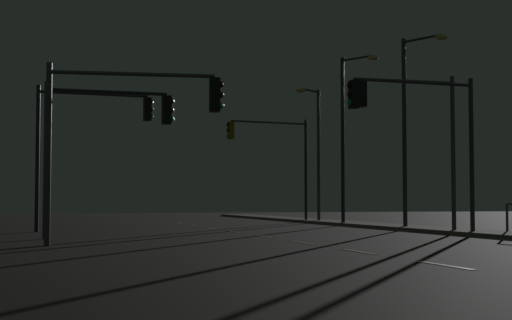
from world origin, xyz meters
The scene contains 12 objects.
ground_plane centered at (0.00, 17.50, 0.00)m, with size 112.00×112.00×0.00m, color black.
lane_markings_center centered at (0.00, 21.00, 0.01)m, with size 0.14×50.00×0.01m.
lane_edge_line centered at (6.48, 22.50, 0.01)m, with size 0.14×53.00×0.01m.
traffic_light_near_right centered at (5.75, 21.40, 4.12)m, with size 3.92×0.35×5.67m.
traffic_light_far_center centered at (-5.24, 21.35, 3.54)m, with size 4.18×0.37×4.99m.
traffic_light_overhead_east centered at (5.30, 20.06, 4.00)m, with size 4.90×0.50×5.40m.
traffic_light_near_left centered at (-5.41, 27.32, 4.06)m, with size 4.63×0.57×5.72m.
traffic_light_far_right centered at (5.28, 37.23, 4.19)m, with size 4.89×0.91×5.69m.
traffic_light_far_left centered at (-4.91, 17.21, 3.53)m, with size 4.79×0.74×4.93m.
street_lamp_corner centered at (7.36, 35.99, 4.51)m, with size 1.75×1.32×7.25m.
street_lamp_across_street centered at (7.27, 31.13, 5.00)m, with size 1.30×1.90×8.16m.
street_lamp_mid_block centered at (7.69, 25.29, 4.89)m, with size 1.17×2.04×7.94m.
Camera 1 is at (-7.30, -3.95, 1.21)m, focal length 54.24 mm.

